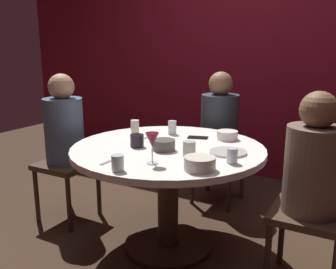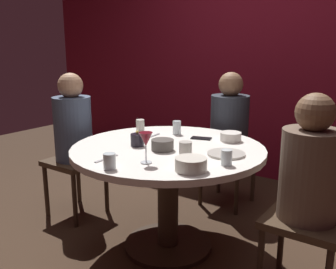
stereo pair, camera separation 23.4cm
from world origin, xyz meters
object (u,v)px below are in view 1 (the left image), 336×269
cup_center_front (189,149)px  cup_far_edge (118,163)px  seated_diner_back (220,123)px  seated_diner_right (313,171)px  candle_holder (137,141)px  cup_near_candle (135,127)px  wine_glass (152,141)px  dinner_plate (228,152)px  bowl_salad_center (164,145)px  cell_phone (198,137)px  bowl_small_white (227,135)px  seated_diner_left (64,132)px  cup_by_left_diner (232,156)px  bowl_serving_large (200,163)px  cup_by_right_diner (172,128)px  dining_table (168,170)px

cup_center_front → cup_far_edge: cup_center_front is taller
seated_diner_back → seated_diner_right: (0.89, -0.90, -0.01)m
candle_holder → cup_near_candle: candle_holder is taller
cup_center_front → wine_glass: bearing=-117.2°
dinner_plate → cup_near_candle: bearing=168.6°
wine_glass → bowl_salad_center: (-0.08, 0.26, -0.09)m
cell_phone → bowl_salad_center: (-0.05, -0.39, 0.03)m
candle_holder → wine_glass: 0.38m
candle_holder → bowl_small_white: 0.64m
cell_phone → bowl_small_white: size_ratio=0.96×
seated_diner_left → wine_glass: size_ratio=6.58×
bowl_small_white → cup_by_left_diner: size_ratio=1.67×
cup_near_candle → seated_diner_right: bearing=-8.9°
cup_center_front → bowl_serving_large: bearing=-51.0°
cup_by_left_diner → cup_far_edge: size_ratio=1.02×
bowl_serving_large → cup_far_edge: (-0.37, -0.22, 0.01)m
dinner_plate → cell_phone: dinner_plate is taller
seated_diner_right → wine_glass: bearing=24.1°
dinner_plate → cup_center_front: 0.25m
seated_diner_back → cup_near_candle: 0.81m
candle_holder → bowl_salad_center: candle_holder is taller
bowl_small_white → cup_near_candle: size_ratio=1.45×
bowl_salad_center → cup_by_left_diner: 0.46m
cup_far_edge → cell_phone: bearing=85.3°
cup_far_edge → seated_diner_left: bearing=149.2°
wine_glass → dinner_plate: wine_glass is taller
dinner_plate → bowl_salad_center: bowl_salad_center is taller
seated_diner_left → candle_holder: bearing=-7.9°
bowl_small_white → dinner_plate: bearing=-68.5°
cup_by_right_diner → bowl_serving_large: bearing=-51.1°
wine_glass → bowl_serving_large: 0.29m
dining_table → cell_phone: 0.35m
cup_near_candle → cell_phone: bearing=11.8°
dining_table → dinner_plate: size_ratio=5.53×
candle_holder → cup_by_left_diner: 0.66m
dining_table → cup_far_edge: size_ratio=14.70×
dining_table → cup_far_edge: bearing=-89.4°
bowl_salad_center → bowl_small_white: 0.52m
seated_diner_right → bowl_serving_large: seated_diner_right is taller
bowl_small_white → cup_far_edge: 0.95m
seated_diner_right → candle_holder: (-1.07, -0.10, 0.06)m
seated_diner_back → candle_holder: 1.02m
cup_center_front → cup_far_edge: bearing=-116.7°
dinner_plate → bowl_serving_large: bowl_serving_large is taller
bowl_small_white → cup_near_candle: (-0.67, -0.16, 0.02)m
dinner_plate → cup_near_candle: size_ratio=2.27×
cup_by_right_diner → cup_far_edge: cup_by_right_diner is taller
candle_holder → cup_near_candle: (-0.22, 0.30, 0.01)m
cup_near_candle → cup_by_left_diner: cup_near_candle is taller
seated_diner_back → cup_far_edge: size_ratio=13.43×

